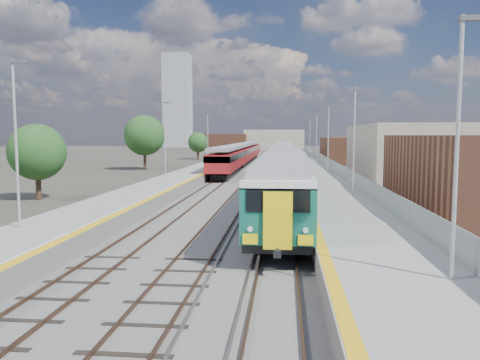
# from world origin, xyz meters

# --- Properties ---
(ground) EXTENTS (320.00, 320.00, 0.00)m
(ground) POSITION_xyz_m (0.00, 50.00, 0.00)
(ground) COLOR #47443A
(ground) RESTS_ON ground
(ballast_bed) EXTENTS (10.50, 155.00, 0.06)m
(ballast_bed) POSITION_xyz_m (-2.25, 52.50, 0.03)
(ballast_bed) COLOR #565451
(ballast_bed) RESTS_ON ground
(tracks) EXTENTS (8.96, 160.00, 0.17)m
(tracks) POSITION_xyz_m (-1.65, 54.18, 0.11)
(tracks) COLOR #4C3323
(tracks) RESTS_ON ground
(platform_right) EXTENTS (4.70, 155.00, 8.52)m
(platform_right) POSITION_xyz_m (5.28, 52.49, 0.54)
(platform_right) COLOR slate
(platform_right) RESTS_ON ground
(platform_left) EXTENTS (4.30, 155.00, 8.52)m
(platform_left) POSITION_xyz_m (-9.05, 52.49, 0.52)
(platform_left) COLOR slate
(platform_left) RESTS_ON ground
(buildings) EXTENTS (72.00, 185.50, 40.00)m
(buildings) POSITION_xyz_m (-18.12, 138.60, 10.70)
(buildings) COLOR brown
(buildings) RESTS_ON ground
(green_train) EXTENTS (2.94, 81.68, 3.23)m
(green_train) POSITION_xyz_m (1.50, 46.00, 2.28)
(green_train) COLOR black
(green_train) RESTS_ON ground
(red_train) EXTENTS (2.90, 58.81, 3.66)m
(red_train) POSITION_xyz_m (-5.50, 66.79, 2.16)
(red_train) COLOR black
(red_train) RESTS_ON ground
(tree_a) EXTENTS (4.51, 4.51, 6.12)m
(tree_a) POSITION_xyz_m (-18.01, 23.86, 3.85)
(tree_a) COLOR #382619
(tree_a) RESTS_ON ground
(tree_b) EXTENTS (6.06, 6.06, 8.22)m
(tree_b) POSITION_xyz_m (-19.25, 56.71, 5.18)
(tree_b) COLOR #382619
(tree_b) RESTS_ON ground
(tree_c) EXTENTS (4.30, 4.30, 5.83)m
(tree_c) POSITION_xyz_m (-16.92, 87.52, 3.67)
(tree_c) COLOR #382619
(tree_c) RESTS_ON ground
(tree_d) EXTENTS (3.88, 3.88, 5.26)m
(tree_d) POSITION_xyz_m (19.86, 63.40, 3.31)
(tree_d) COLOR #382619
(tree_d) RESTS_ON ground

